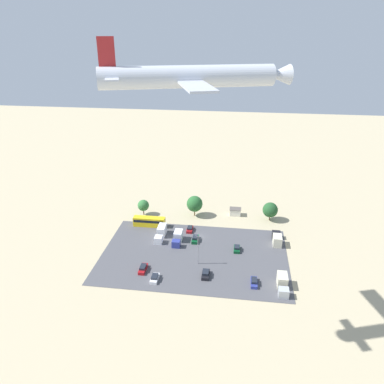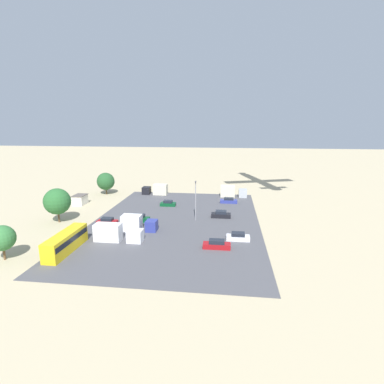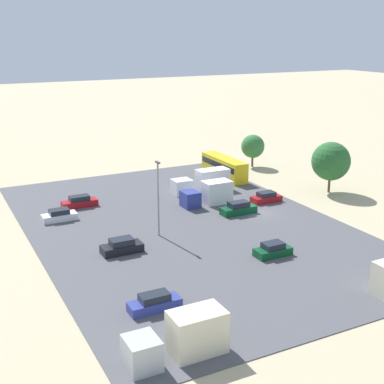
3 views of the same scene
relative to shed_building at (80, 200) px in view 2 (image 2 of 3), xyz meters
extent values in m
plane|color=tan|center=(11.28, 17.12, -1.30)|extent=(400.00, 400.00, 0.00)
cube|color=#4C4C51|center=(11.28, 27.91, -1.26)|extent=(54.69, 36.09, 0.08)
cube|color=silver|center=(0.00, 0.00, -0.07)|extent=(3.85, 2.80, 2.47)
cube|color=#59514C|center=(0.00, 0.00, 1.23)|extent=(4.09, 3.04, 0.12)
cube|color=gold|center=(28.66, 12.17, 0.39)|extent=(10.73, 2.51, 3.24)
cube|color=black|center=(28.66, 12.17, 0.98)|extent=(10.30, 2.55, 0.91)
cube|color=black|center=(6.87, 37.64, -0.76)|extent=(1.97, 4.43, 0.92)
cube|color=#1E232D|center=(6.87, 37.64, 0.03)|extent=(1.66, 2.48, 0.67)
cube|color=#0C4723|center=(12.03, 19.71, -0.75)|extent=(1.80, 4.77, 0.94)
cube|color=#1E232D|center=(12.03, 19.71, 0.06)|extent=(1.51, 2.67, 0.69)
cube|color=silver|center=(20.16, 41.15, -0.81)|extent=(1.88, 4.30, 0.84)
cube|color=#1E232D|center=(20.16, 41.15, -0.08)|extent=(1.58, 2.41, 0.61)
cube|color=#0C4723|center=(-1.20, 23.62, -0.80)|extent=(1.82, 4.01, 0.84)
cube|color=#1E232D|center=(-1.20, 23.62, -0.07)|extent=(1.53, 2.24, 0.62)
cube|color=navy|center=(-6.06, 39.36, -0.80)|extent=(1.71, 4.58, 0.86)
cube|color=#1E232D|center=(-6.06, 39.36, -0.05)|extent=(1.44, 2.56, 0.63)
cube|color=maroon|center=(14.58, 13.58, -0.81)|extent=(1.83, 4.30, 0.83)
cube|color=#1E232D|center=(14.58, 13.58, -0.09)|extent=(1.54, 2.41, 0.61)
cube|color=maroon|center=(24.34, 37.40, -0.78)|extent=(1.75, 4.77, 0.89)
cube|color=#1E232D|center=(24.34, 37.40, -0.01)|extent=(1.47, 2.67, 0.65)
cube|color=silver|center=(23.22, 22.49, -0.12)|extent=(2.39, 2.72, 2.21)
cube|color=white|center=(23.22, 17.35, 0.36)|extent=(2.39, 4.83, 3.16)
cube|color=black|center=(-13.47, 14.48, -0.12)|extent=(2.60, 2.29, 2.20)
cube|color=beige|center=(-13.47, 18.80, 0.35)|extent=(2.60, 4.07, 3.14)
cube|color=navy|center=(17.38, 24.04, -0.13)|extent=(2.49, 2.18, 2.18)
cube|color=white|center=(17.38, 19.93, 0.33)|extent=(2.49, 3.87, 3.11)
cube|color=#ADB2B7|center=(-13.28, 43.40, -0.07)|extent=(2.55, 2.32, 2.31)
cube|color=beige|center=(-13.28, 39.01, 0.42)|extent=(2.55, 4.13, 3.30)
cylinder|color=brown|center=(14.42, 2.48, 0.00)|extent=(0.36, 0.36, 2.60)
sphere|color=#28602D|center=(14.42, 2.48, 3.42)|extent=(5.67, 5.67, 5.67)
cylinder|color=brown|center=(-12.03, 2.32, -0.29)|extent=(0.36, 0.36, 2.03)
sphere|color=#235128|center=(-12.03, 2.32, 2.70)|extent=(5.26, 5.26, 5.26)
cylinder|color=brown|center=(32.75, 4.00, -0.25)|extent=(0.36, 0.36, 2.11)
sphere|color=#337038|center=(32.75, 4.00, 2.34)|extent=(4.08, 4.08, 4.08)
cylinder|color=gray|center=(9.67, 32.07, 3.07)|extent=(0.20, 0.20, 8.59)
cube|color=#4C4C51|center=(9.67, 32.07, 7.55)|extent=(0.90, 0.28, 0.20)
camera|label=1|loc=(-0.71, 121.15, 60.48)|focal=35.00mm
camera|label=2|loc=(72.86, 39.03, 20.04)|focal=28.00mm
camera|label=3|loc=(-44.02, 55.13, 21.71)|focal=50.00mm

